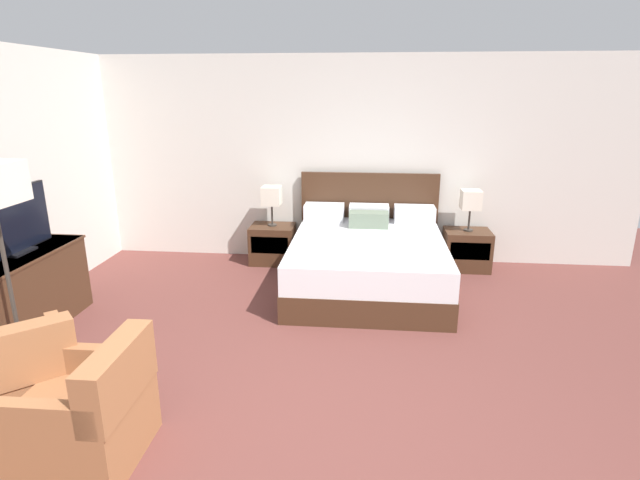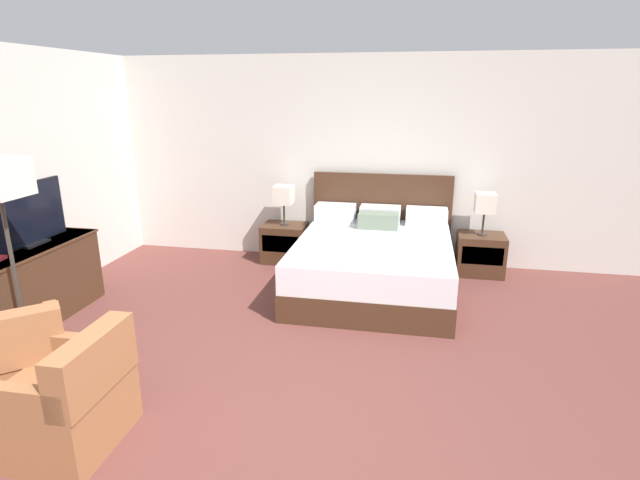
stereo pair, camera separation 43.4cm
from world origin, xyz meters
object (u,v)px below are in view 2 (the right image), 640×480
bed (374,261)px  nightstand_right (480,254)px  armchair_companion (66,403)px  nightstand_left (285,243)px  table_lamp_right (485,204)px  table_lamp_left (284,196)px  dresser (36,281)px  tv (27,215)px  armchair_by_window (12,366)px

bed → nightstand_right: 1.40m
armchair_companion → nightstand_left: bearing=83.5°
table_lamp_right → nightstand_right: bearing=-90.0°
nightstand_left → table_lamp_right: size_ratio=1.10×
table_lamp_left → dresser: bearing=-132.1°
dresser → armchair_companion: 2.14m
tv → armchair_companion: (1.47, -1.58, -0.73)m
bed → nightstand_left: 1.40m
nightstand_left → table_lamp_left: 0.62m
table_lamp_left → armchair_by_window: (-1.06, -3.33, -0.58)m
nightstand_left → table_lamp_left: (0.00, 0.00, 0.62)m
nightstand_left → armchair_companion: (-0.41, -3.63, 0.04)m
bed → nightstand_left: bed is taller
nightstand_right → dresser: (-4.31, -2.09, 0.14)m
table_lamp_left → armchair_companion: (-0.41, -3.63, -0.58)m
table_lamp_left → bed: bearing=-30.4°
dresser → table_lamp_left: bearing=47.9°
dresser → armchair_companion: (1.48, -1.54, -0.09)m
armchair_by_window → nightstand_left: bearing=72.3°
nightstand_left → armchair_by_window: 3.50m
table_lamp_left → tv: (-1.89, -2.06, 0.15)m
nightstand_left → armchair_by_window: size_ratio=0.57×
bed → tv: bearing=-156.5°
nightstand_right → armchair_companion: (-2.83, -3.63, 0.04)m
dresser → armchair_companion: size_ratio=1.70×
table_lamp_right → dresser: size_ratio=0.39×
nightstand_left → nightstand_right: size_ratio=1.00×
tv → dresser: bearing=-94.6°
armchair_companion → table_lamp_right: bearing=52.1°
bed → dresser: bearing=-156.0°
table_lamp_left → table_lamp_right: same height
table_lamp_right → tv: bearing=-154.5°
nightstand_left → dresser: 2.82m
dresser → tv: bearing=85.4°
table_lamp_left → table_lamp_right: 2.42m
table_lamp_right → armchair_companion: bearing=-127.9°
nightstand_left → armchair_by_window: bearing=-107.7°
bed → armchair_by_window: bearing=-130.9°
armchair_companion → table_lamp_left: bearing=83.5°
table_lamp_left → dresser: (-1.89, -2.09, -0.48)m
bed → table_lamp_left: size_ratio=4.04×
nightstand_right → dresser: size_ratio=0.42×
table_lamp_left → tv: size_ratio=0.55×
bed → dresser: bed is taller
table_lamp_right → dresser: bearing=-154.1°
table_lamp_right → armchair_companion: (-2.83, -3.63, -0.58)m
table_lamp_right → bed: bearing=-149.6°
nightstand_left → nightstand_right: (2.42, 0.00, 0.00)m
bed → armchair_companion: size_ratio=2.65×
dresser → tv: tv is taller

